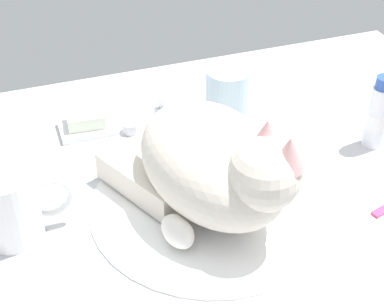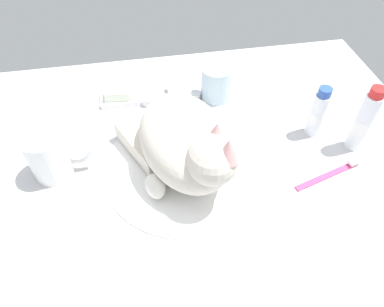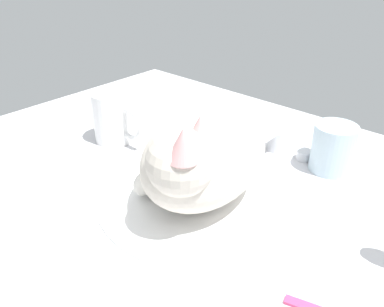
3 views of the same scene
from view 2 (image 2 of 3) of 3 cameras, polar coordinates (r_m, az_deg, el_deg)
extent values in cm
cube|color=silver|center=(72.75, -1.03, -2.86)|extent=(110.00, 82.50, 3.00)
cylinder|color=white|center=(71.34, -1.05, -1.92)|extent=(33.64, 33.64, 0.68)
cylinder|color=silver|center=(85.39, -3.42, 9.51)|extent=(3.60, 3.60, 3.91)
cube|color=silver|center=(79.84, -3.04, 9.09)|extent=(2.00, 9.55, 2.00)
cylinder|color=silver|center=(85.78, -7.32, 8.47)|extent=(2.80, 2.80, 1.80)
cylinder|color=silver|center=(86.71, 0.51, 9.40)|extent=(2.80, 2.80, 1.80)
ellipsoid|color=beige|center=(66.07, -1.13, 2.08)|extent=(21.52, 27.57, 13.56)
sphere|color=beige|center=(57.97, 3.36, -1.02)|extent=(10.91, 10.91, 9.14)
ellipsoid|color=white|center=(60.57, 2.55, -1.09)|extent=(6.20, 6.89, 5.03)
cone|color=#DB9E9E|center=(56.93, 4.12, 3.46)|extent=(4.91, 4.91, 4.11)
cone|color=#DB9E9E|center=(54.42, 5.98, 0.66)|extent=(4.91, 4.91, 4.11)
cube|color=beige|center=(72.59, -8.55, 1.34)|extent=(9.92, 14.91, 4.10)
ellipsoid|color=white|center=(65.61, -6.07, -5.34)|extent=(4.73, 6.25, 3.69)
cylinder|color=white|center=(72.31, -22.49, -0.33)|extent=(7.71, 7.71, 9.97)
torus|color=white|center=(71.12, -18.60, 0.20)|extent=(6.58, 1.00, 6.58)
cylinder|color=silver|center=(85.48, 4.00, 11.42)|extent=(7.28, 7.28, 8.42)
cube|color=white|center=(88.48, -11.83, 8.93)|extent=(9.00, 6.40, 1.20)
cube|color=silver|center=(87.43, -12.00, 9.81)|extent=(6.47, 5.22, 2.27)
cylinder|color=white|center=(79.56, 19.78, 5.98)|extent=(3.21, 3.21, 10.33)
cylinder|color=white|center=(79.88, 19.69, 5.70)|extent=(3.28, 3.28, 2.58)
cylinder|color=#2D51AD|center=(75.92, 20.94, 9.37)|extent=(2.73, 2.73, 1.80)
cylinder|color=white|center=(78.75, 26.17, 4.55)|extent=(3.37, 3.37, 13.52)
cylinder|color=white|center=(79.16, 26.01, 4.20)|extent=(3.44, 3.44, 3.38)
cylinder|color=red|center=(74.33, 28.13, 8.82)|extent=(2.87, 2.87, 1.80)
cube|color=#D83F72|center=(74.71, 21.32, -3.29)|extent=(15.05, 5.36, 0.80)
cube|color=white|center=(78.15, 24.99, -1.19)|extent=(2.51, 1.99, 0.80)
camera|label=1|loc=(0.19, -119.15, -32.83)|focal=53.70mm
camera|label=3|loc=(0.45, 61.44, -4.11)|focal=37.91mm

